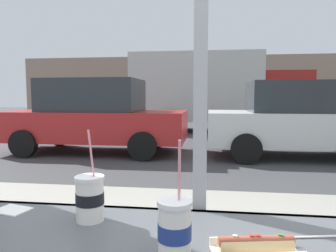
% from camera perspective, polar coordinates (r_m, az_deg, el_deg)
% --- Properties ---
extents(ground_plane, '(60.00, 60.00, 0.00)m').
position_cam_1_polar(ground_plane, '(9.20, 7.21, -3.43)').
color(ground_plane, '#424244').
extents(sidewalk_strip, '(16.00, 2.80, 0.16)m').
position_cam_1_polar(sidewalk_strip, '(3.00, 6.53, -20.64)').
color(sidewalk_strip, '#9E998E').
rests_on(sidewalk_strip, ground).
extents(building_facade_far, '(28.00, 1.20, 4.32)m').
position_cam_1_polar(building_facade_far, '(23.39, 7.46, 7.14)').
color(building_facade_far, gray).
rests_on(building_facade_far, ground).
extents(soda_cup_left, '(0.10, 0.10, 0.31)m').
position_cam_1_polar(soda_cup_left, '(1.12, -13.98, -12.48)').
color(soda_cup_left, silver).
rests_on(soda_cup_left, window_counter).
extents(soda_cup_right, '(0.09, 0.09, 0.32)m').
position_cam_1_polar(soda_cup_right, '(0.83, 1.21, -18.40)').
color(soda_cup_right, white).
rests_on(soda_cup_right, window_counter).
extents(hotdog_tray_far, '(0.24, 0.14, 0.05)m').
position_cam_1_polar(hotdog_tray_far, '(0.92, 15.66, -20.24)').
color(hotdog_tray_far, beige).
rests_on(hotdog_tray_far, window_counter).
extents(loose_straw, '(0.19, 0.04, 0.01)m').
position_cam_1_polar(loose_straw, '(1.08, 25.16, -17.73)').
color(loose_straw, white).
rests_on(loose_straw, window_counter).
extents(napkin_wrapper, '(0.14, 0.12, 0.00)m').
position_cam_1_polar(napkin_wrapper, '(1.33, -26.41, -13.48)').
color(napkin_wrapper, white).
rests_on(napkin_wrapper, window_counter).
extents(parked_car_red, '(4.50, 1.98, 1.82)m').
position_cam_1_polar(parked_car_red, '(8.06, -13.16, 1.75)').
color(parked_car_red, red).
rests_on(parked_car_red, ground).
extents(parked_car_white, '(4.16, 2.06, 1.74)m').
position_cam_1_polar(parked_car_white, '(7.81, 22.63, 1.14)').
color(parked_car_white, silver).
rests_on(parked_car_white, ground).
extents(box_truck, '(6.80, 2.44, 3.08)m').
position_cam_1_polar(box_truck, '(12.80, 8.22, 6.48)').
color(box_truck, beige).
rests_on(box_truck, ground).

